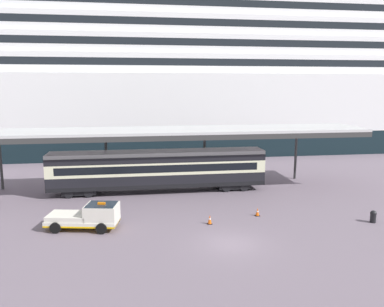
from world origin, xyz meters
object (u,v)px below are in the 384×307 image
Objects in this scene: cruise_ship at (79,65)px; train_carriage at (158,169)px; service_truck at (90,216)px; traffic_cone_mid at (257,212)px; quay_bollard at (373,216)px; traffic_cone_near at (210,220)px.

train_carriage is at bearing -70.26° from cruise_ship.
service_truck reaches higher than traffic_cone_mid.
quay_bollard is at bearing -4.98° from service_truck.
traffic_cone_mid is (18.91, -40.34, -13.65)m from cruise_ship.
cruise_ship is at bearing 109.47° from traffic_cone_near.
train_carriage is 28.92× the size of traffic_cone_near.
quay_bollard is at bearing -35.50° from train_carriage.
quay_bollard is (15.83, -11.29, -1.79)m from train_carriage.
traffic_cone_mid is at bearing 4.01° from service_truck.
train_carriage is 19.53m from quay_bollard.
quay_bollard is at bearing -18.50° from traffic_cone_mid.
cruise_ship is 227.24× the size of traffic_cone_mid.
train_carriage is (11.43, -31.84, -11.67)m from cruise_ship.
train_carriage is 11.49m from traffic_cone_mid.
train_carriage is at bearing 108.58° from traffic_cone_near.
service_truck is 8.46× the size of traffic_cone_mid.
traffic_cone_near is at bearing -70.53° from cruise_ship.
train_carriage is at bearing 131.36° from traffic_cone_mid.
cruise_ship is at bearing 115.11° from traffic_cone_mid.
service_truck is at bearing -82.03° from cruise_ship.
quay_bollard is (21.48, -1.87, -0.47)m from service_truck.
cruise_ship is 26.86× the size of service_truck.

